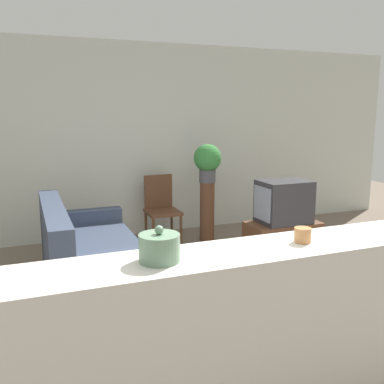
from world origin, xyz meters
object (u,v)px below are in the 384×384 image
(television, at_px, (283,202))
(decorative_bowl, at_px, (159,247))
(wooden_chair, at_px, (161,206))
(potted_plant, at_px, (207,160))
(couch, at_px, (89,259))

(television, height_order, decorative_bowl, decorative_bowl)
(wooden_chair, distance_m, decorative_bowl, 3.74)
(television, bearing_deg, potted_plant, 127.13)
(couch, distance_m, potted_plant, 2.20)
(wooden_chair, bearing_deg, couch, -131.89)
(television, distance_m, wooden_chair, 1.67)
(television, xyz_separation_m, decorative_bowl, (-2.34, -2.42, 0.43))
(couch, distance_m, wooden_chair, 1.76)
(wooden_chair, height_order, potted_plant, potted_plant)
(couch, relative_size, television, 2.93)
(wooden_chair, xyz_separation_m, decorative_bowl, (-1.11, -3.52, 0.61))
(television, bearing_deg, couch, -175.26)
(television, relative_size, decorative_bowl, 2.99)
(couch, relative_size, potted_plant, 3.52)
(couch, bearing_deg, potted_plant, 31.13)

